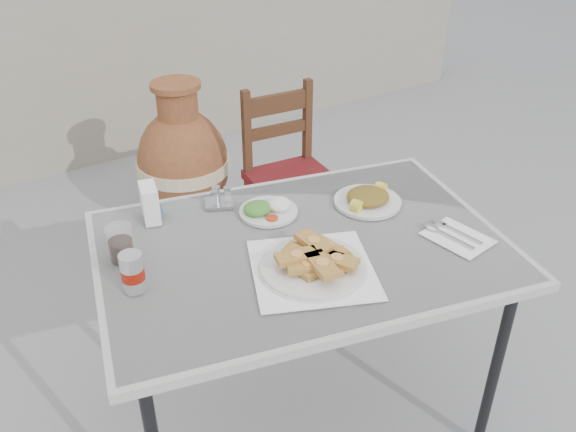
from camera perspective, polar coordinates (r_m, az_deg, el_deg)
ground at (r=2.33m, az=1.50°, el=-17.91°), size 80.00×80.00×0.00m
cafe_table at (r=1.87m, az=1.32°, el=-3.88°), size 1.37×1.08×0.74m
pide_plate at (r=1.71m, az=2.34°, el=-4.20°), size 0.44×0.44×0.07m
salad_rice_plate at (r=1.97m, az=-1.90°, el=0.70°), size 0.19×0.19×0.05m
salad_chopped_plate at (r=2.04m, az=7.47°, el=1.64°), size 0.22×0.22×0.05m
soda_can at (r=1.68m, az=-14.34°, el=-5.12°), size 0.06×0.06×0.11m
cola_glass at (r=1.80m, az=-15.38°, el=-2.70°), size 0.08×0.08×0.11m
napkin_holder at (r=1.97m, az=-12.80°, el=1.21°), size 0.08×0.11×0.12m
condiment_caddy at (r=2.03m, az=-6.45°, el=1.60°), size 0.12×0.11×0.07m
cutlery_napkin at (r=1.93m, az=15.21°, el=-1.76°), size 0.17×0.21×0.01m
chair at (r=2.86m, az=0.17°, el=3.80°), size 0.40×0.40×0.84m
terracotta_urn at (r=3.13m, az=-9.76°, el=4.70°), size 0.47×0.47×0.81m
back_wall at (r=4.01m, az=-19.08°, el=13.04°), size 6.00×0.25×1.20m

